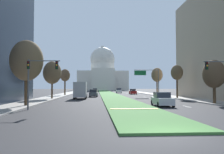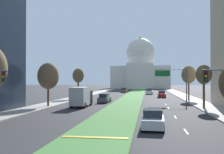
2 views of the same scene
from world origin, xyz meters
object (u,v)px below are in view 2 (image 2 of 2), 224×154
object	(u,v)px
street_tree_left_mid	(48,76)
street_tree_right_mid	(204,75)
overhead_guide_sign	(174,78)
sedan_lead_stopped	(153,120)
capitol_building	(141,69)
sedan_midblock	(104,98)
street_tree_left_far	(78,76)
sedan_distant	(162,94)
sedan_far_horizon	(150,92)
street_tree_right_far	(189,75)
sedan_very_far	(124,90)
box_truck_delivery	(81,96)

from	to	relation	value
street_tree_left_mid	street_tree_right_mid	size ratio (longest dim) A/B	1.07
overhead_guide_sign	sedan_lead_stopped	size ratio (longest dim) A/B	1.44
capitol_building	sedan_midblock	bearing A→B (deg)	-92.85
overhead_guide_sign	street_tree_left_mid	distance (m)	23.06
capitol_building	street_tree_right_mid	world-z (taller)	capitol_building
street_tree_left_far	sedan_lead_stopped	world-z (taller)	street_tree_left_far
sedan_distant	sedan_far_horizon	xyz separation A→B (m)	(-2.90, 13.84, 0.06)
overhead_guide_sign	street_tree_right_far	world-z (taller)	street_tree_right_far
street_tree_left_far	sedan_very_far	size ratio (longest dim) A/B	1.48
street_tree_right_mid	sedan_very_far	world-z (taller)	street_tree_right_mid
overhead_guide_sign	street_tree_left_far	xyz separation A→B (m)	(-20.89, 8.43, 0.63)
street_tree_right_mid	sedan_far_horizon	bearing A→B (deg)	101.43
sedan_midblock	box_truck_delivery	bearing A→B (deg)	-106.42
street_tree_left_far	sedan_distant	bearing A→B (deg)	20.44
sedan_midblock	box_truck_delivery	distance (m)	8.58
sedan_lead_stopped	box_truck_delivery	bearing A→B (deg)	122.89
box_truck_delivery	street_tree_right_far	bearing A→B (deg)	39.63
street_tree_left_far	sedan_midblock	distance (m)	12.94
box_truck_delivery	sedan_lead_stopped	bearing A→B (deg)	-57.11
street_tree_left_mid	sedan_distant	bearing A→B (deg)	52.81
street_tree_right_mid	sedan_lead_stopped	world-z (taller)	street_tree_right_mid
sedan_distant	sedan_very_far	bearing A→B (deg)	116.24
sedan_distant	sedan_very_far	world-z (taller)	sedan_distant
capitol_building	sedan_distant	size ratio (longest dim) A/B	6.52
street_tree_right_far	sedan_distant	bearing A→B (deg)	120.41
overhead_guide_sign	box_truck_delivery	distance (m)	18.27
sedan_lead_stopped	sedan_distant	world-z (taller)	sedan_lead_stopped
street_tree_right_mid	sedan_distant	size ratio (longest dim) A/B	1.45
overhead_guide_sign	sedan_lead_stopped	xyz separation A→B (m)	(-4.47, -26.24, -3.87)
overhead_guide_sign	sedan_midblock	distance (m)	13.73
sedan_lead_stopped	sedan_very_far	world-z (taller)	sedan_lead_stopped
overhead_guide_sign	street_tree_right_far	bearing A→B (deg)	61.62
street_tree_left_mid	sedan_far_horizon	distance (m)	42.87
street_tree_left_mid	street_tree_right_far	distance (m)	29.70
street_tree_left_mid	sedan_very_far	xyz separation A→B (m)	(7.84, 48.92, -4.19)
capitol_building	street_tree_right_mid	xyz separation A→B (m)	(12.18, -97.38, -5.25)
street_tree_left_far	sedan_distant	xyz separation A→B (m)	(19.42, 7.24, -4.51)
sedan_lead_stopped	sedan_very_far	size ratio (longest dim) A/B	0.95
sedan_very_far	box_truck_delivery	world-z (taller)	box_truck_delivery
sedan_far_horizon	capitol_building	bearing A→B (deg)	94.24
overhead_guide_sign	sedan_lead_stopped	distance (m)	26.90
capitol_building	box_truck_delivery	bearing A→B (deg)	-94.02
sedan_distant	capitol_building	bearing A→B (deg)	95.71
street_tree_left_mid	sedan_far_horizon	xyz separation A→B (m)	(16.47, 39.36, -4.13)
capitol_building	box_truck_delivery	size ratio (longest dim) A/B	4.67
sedan_far_horizon	sedan_lead_stopped	bearing A→B (deg)	-90.11
street_tree_left_mid	sedan_midblock	xyz separation A→B (m)	(7.70, 8.95, -4.16)
street_tree_right_far	sedan_very_far	bearing A→B (deg)	117.42
sedan_far_horizon	street_tree_right_far	bearing A→B (deg)	-70.38
sedan_midblock	sedan_far_horizon	size ratio (longest dim) A/B	1.07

